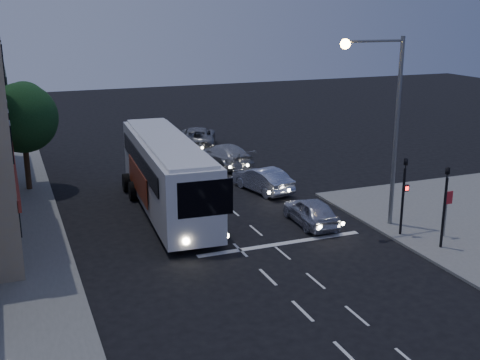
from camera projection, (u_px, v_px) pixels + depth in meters
name	position (u px, v px, depth m)	size (l,w,h in m)	color
ground	(258.00, 267.00, 24.83)	(120.00, 120.00, 0.00)	black
road_markings	(255.00, 236.00, 28.24)	(8.00, 30.55, 0.01)	silver
tour_bus	(167.00, 173.00, 31.13)	(3.37, 12.85, 3.91)	white
car_suv	(311.00, 211.00, 29.62)	(1.61, 4.00, 1.36)	silver
car_sedan_a	(262.00, 180.00, 35.00)	(1.51, 4.34, 1.43)	silver
car_sedan_b	(224.00, 155.00, 40.65)	(2.13, 5.23, 1.52)	#B7B7B7
car_sedan_c	(198.00, 137.00, 46.08)	(2.63, 5.71, 1.59)	gray
traffic_signal_main	(404.00, 187.00, 27.55)	(0.25, 0.35, 4.10)	black
traffic_signal_side	(445.00, 198.00, 26.03)	(0.18, 0.15, 4.10)	black
regulatory_sign	(447.00, 206.00, 27.47)	(0.45, 0.12, 2.20)	slate
streetlight	(386.00, 111.00, 27.82)	(3.32, 0.44, 9.00)	slate
street_tree	(22.00, 115.00, 34.13)	(4.00, 4.00, 6.20)	black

